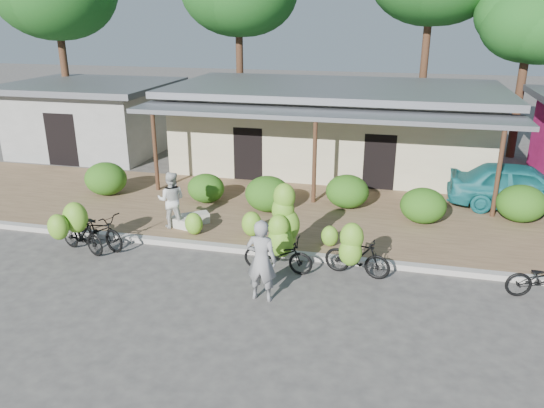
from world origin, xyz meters
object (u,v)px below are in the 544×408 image
Objects in this scene: sack_near at (194,218)px; bike_far_left at (94,227)px; bike_left at (77,233)px; bike_center at (281,237)px; sack_far at (182,223)px; bike_right at (355,253)px; vendor at (261,260)px; tree_near_right at (525,20)px; teal_van at (520,187)px; bystander at (171,200)px.

bike_far_left is at bearing -134.84° from sack_near.
bike_left is 5.42m from bike_center.
bike_far_left is 2.71× the size of sack_far.
bike_right is at bearing -67.88° from bike_left.
bike_far_left is 1.07× the size of vendor.
bike_center is (-7.36, -13.20, -4.98)m from tree_near_right.
bike_center is 1.88m from bike_right.
tree_near_right is 15.38m from bike_right.
bike_center reaches higher than bike_right.
vendor is (3.03, -3.65, 0.68)m from sack_near.
tree_near_right reaches higher than bike_right.
sack_far is 0.17× the size of teal_van.
tree_near_right reaches higher than sack_far.
teal_van reaches higher than sack_near.
vendor reaches higher than sack_far.
sack_far is (-5.19, 1.81, -0.41)m from bike_right.
bike_left is at bearing 37.33° from bystander.
sack_far is at bearing -26.11° from bike_far_left.
bike_far_left is at bearing 118.70° from teal_van.
bike_left is 13.38m from teal_van.
tree_near_right is 8.69× the size of sack_near.
teal_van is at bearing 22.10° from sack_far.
bike_left is at bearing 103.05° from bike_right.
bystander is (-5.46, 1.78, 0.28)m from bike_right.
bystander is at bearing 114.45° from teal_van.
sack_near is (-3.09, 1.97, -0.54)m from bike_center.
vendor is at bearing -86.29° from bike_far_left.
sack_near is at bearing -23.06° from bike_left.
bike_center reaches higher than sack_near.
bike_far_left is 12.97m from teal_van.
sack_far is at bearing 81.61° from bike_right.
bike_left is at bearing -9.27° from vendor.
vendor is 0.43× the size of teal_van.
bike_far_left is at bearing -137.18° from sack_far.
sack_far is at bearing 175.63° from bystander.
bystander is (1.54, 1.65, 0.35)m from bike_far_left.
teal_van is (4.66, 5.81, 0.19)m from bike_right.
bike_center is 1.69m from vendor.
bike_far_left is 5.33m from vendor.
bystander reaches higher than teal_van.
bystander is at bearing 69.42° from bike_center.
tree_near_right reaches higher than bike_center.
bike_center reaches higher than vendor.
bike_far_left is at bearing -133.24° from tree_near_right.
bike_right is (7.25, 0.28, 0.10)m from bike_left.
bike_far_left is 0.48m from bike_left.
bystander is (-0.51, -0.41, 0.69)m from sack_near.
tree_near_right is 1.69× the size of teal_van.
vendor reaches higher than bike_right.
vendor reaches higher than bystander.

